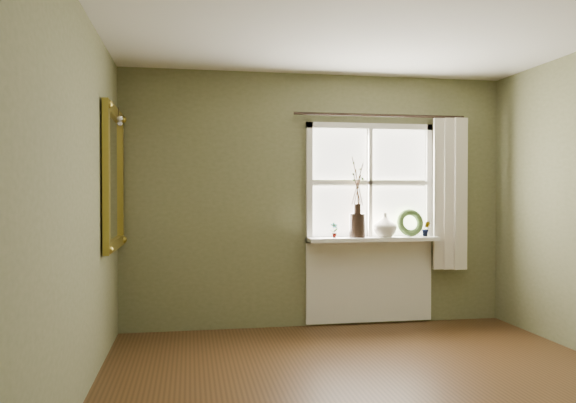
# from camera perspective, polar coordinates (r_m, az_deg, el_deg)

# --- Properties ---
(ceiling) EXTENTS (4.50, 4.50, 0.00)m
(ceiling) POSITION_cam_1_polar(r_m,az_deg,el_deg) (3.85, 11.12, 19.43)
(ceiling) COLOR silver
(ceiling) RESTS_ON ground
(wall_back) EXTENTS (4.00, 0.10, 2.60)m
(wall_back) POSITION_cam_1_polar(r_m,az_deg,el_deg) (5.85, 2.96, 0.15)
(wall_back) COLOR #696B46
(wall_back) RESTS_ON ground
(wall_left) EXTENTS (0.10, 4.50, 2.60)m
(wall_left) POSITION_cam_1_polar(r_m,az_deg,el_deg) (3.49, -22.25, -0.42)
(wall_left) COLOR #696B46
(wall_left) RESTS_ON ground
(window_frame) EXTENTS (1.36, 0.06, 1.24)m
(window_frame) POSITION_cam_1_polar(r_m,az_deg,el_deg) (5.93, 8.31, 1.89)
(window_frame) COLOR white
(window_frame) RESTS_ON wall_back
(window_sill) EXTENTS (1.36, 0.26, 0.04)m
(window_sill) POSITION_cam_1_polar(r_m,az_deg,el_deg) (5.85, 8.63, -3.79)
(window_sill) COLOR white
(window_sill) RESTS_ON wall_back
(window_apron) EXTENTS (1.36, 0.04, 0.88)m
(window_apron) POSITION_cam_1_polar(r_m,az_deg,el_deg) (6.00, 8.28, -7.89)
(window_apron) COLOR white
(window_apron) RESTS_ON ground
(dark_jug) EXTENTS (0.20, 0.20, 0.24)m
(dark_jug) POSITION_cam_1_polar(r_m,az_deg,el_deg) (5.79, 7.05, -2.43)
(dark_jug) COLOR black
(dark_jug) RESTS_ON window_sill
(cream_vase) EXTENTS (0.31, 0.31, 0.25)m
(cream_vase) POSITION_cam_1_polar(r_m,az_deg,el_deg) (5.88, 9.83, -2.35)
(cream_vase) COLOR beige
(cream_vase) RESTS_ON window_sill
(wreath) EXTENTS (0.29, 0.14, 0.30)m
(wreath) POSITION_cam_1_polar(r_m,az_deg,el_deg) (6.02, 12.30, -2.42)
(wreath) COLOR #344B21
(wreath) RESTS_ON window_sill
(potted_plant_left) EXTENTS (0.09, 0.07, 0.16)m
(potted_plant_left) POSITION_cam_1_polar(r_m,az_deg,el_deg) (5.72, 4.72, -2.90)
(potted_plant_left) COLOR #344B21
(potted_plant_left) RESTS_ON window_sill
(potted_plant_right) EXTENTS (0.10, 0.09, 0.16)m
(potted_plant_right) POSITION_cam_1_polar(r_m,az_deg,el_deg) (6.05, 13.85, -2.69)
(potted_plant_right) COLOR #344B21
(potted_plant_right) RESTS_ON window_sill
(curtain) EXTENTS (0.36, 0.12, 1.59)m
(curtain) POSITION_cam_1_polar(r_m,az_deg,el_deg) (6.16, 16.04, 0.75)
(curtain) COLOR silver
(curtain) RESTS_ON wall_back
(curtain_rod) EXTENTS (1.84, 0.03, 0.03)m
(curtain_rod) POSITION_cam_1_polar(r_m,az_deg,el_deg) (5.96, 9.42, 8.63)
(curtain_rod) COLOR black
(curtain_rod) RESTS_ON wall_back
(gilt_mirror) EXTENTS (0.10, 1.04, 1.25)m
(gilt_mirror) POSITION_cam_1_polar(r_m,az_deg,el_deg) (5.15, -17.28, 2.28)
(gilt_mirror) COLOR white
(gilt_mirror) RESTS_ON wall_left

